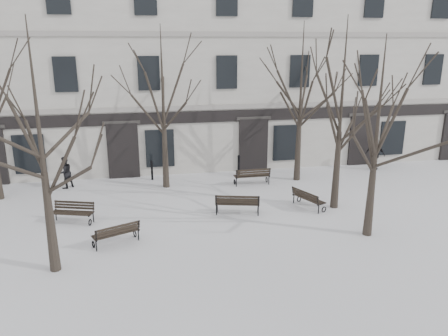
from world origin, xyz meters
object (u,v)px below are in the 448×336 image
object	(u,v)px
tree_2	(379,115)
bench_1	(116,233)
bench_5	(308,198)
bench_3	(73,212)
bench_4	(252,176)
bench_2	(237,203)
tree_1	(38,120)
tree_3	(342,92)

from	to	relation	value
tree_2	bench_1	size ratio (longest dim) A/B	4.20
bench_1	bench_5	bearing A→B (deg)	171.30
bench_3	bench_4	xyz separation A→B (m)	(8.17, 3.24, 0.03)
bench_2	bench_3	distance (m)	6.61
tree_1	bench_1	xyz separation A→B (m)	(1.83, 1.46, -4.33)
bench_5	tree_2	bearing A→B (deg)	178.81
tree_2	tree_3	xyz separation A→B (m)	(-0.01, 2.86, 0.47)
bench_2	bench_3	world-z (taller)	bench_2
tree_1	tree_2	xyz separation A→B (m)	(10.97, 0.55, -0.28)
bench_1	bench_3	world-z (taller)	bench_3
tree_2	bench_2	size ratio (longest dim) A/B	3.76
tree_2	bench_1	distance (m)	10.04
bench_1	bench_5	world-z (taller)	bench_1
bench_2	bench_4	xyz separation A→B (m)	(1.58, 3.67, -0.01)
tree_2	bench_3	xyz separation A→B (m)	(-10.92, 3.28, -4.04)
bench_2	bench_5	bearing A→B (deg)	-163.00
tree_3	bench_4	xyz separation A→B (m)	(-2.73, 3.66, -4.48)
bench_1	bench_3	distance (m)	2.97
tree_1	bench_5	distance (m)	11.28
tree_3	bench_5	bearing A→B (deg)	173.33
bench_3	bench_5	world-z (taller)	bench_3
bench_2	bench_5	world-z (taller)	bench_2
bench_2	bench_3	xyz separation A→B (m)	(-6.59, 0.43, -0.05)
bench_3	tree_1	bearing A→B (deg)	-73.00
tree_2	bench_3	world-z (taller)	tree_2
tree_2	bench_1	xyz separation A→B (m)	(-9.14, 0.91, -4.05)
tree_2	tree_3	world-z (taller)	tree_3
tree_2	bench_4	distance (m)	8.13
tree_3	bench_3	xyz separation A→B (m)	(-10.90, 0.42, -4.51)
tree_2	bench_4	bearing A→B (deg)	112.83
tree_2	tree_1	bearing A→B (deg)	-177.11
bench_4	tree_3	bearing A→B (deg)	125.44
tree_3	bench_4	bearing A→B (deg)	126.75
bench_1	bench_3	xyz separation A→B (m)	(-1.78, 2.37, 0.01)
bench_5	bench_3	bearing A→B (deg)	65.65
tree_3	bench_1	size ratio (longest dim) A/B	4.64
bench_3	bench_5	size ratio (longest dim) A/B	1.04
bench_1	bench_5	size ratio (longest dim) A/B	1.02
tree_2	tree_3	bearing A→B (deg)	90.27
tree_1	bench_3	bearing A→B (deg)	89.26
tree_3	bench_4	size ratio (longest dim) A/B	4.42
bench_4	bench_2	bearing A→B (deg)	65.36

